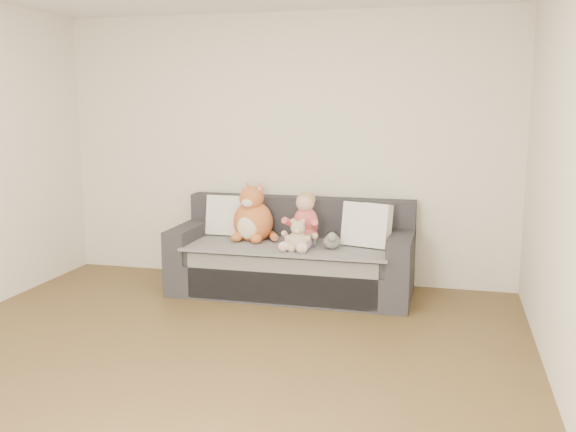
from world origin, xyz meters
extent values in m
plane|color=brown|center=(0.00, 0.00, 0.00)|extent=(5.00, 5.00, 0.00)
plane|color=silver|center=(0.00, 2.50, 1.30)|extent=(4.50, 0.00, 4.50)
cube|color=#29292E|center=(0.20, 2.02, 0.15)|extent=(2.20, 0.90, 0.30)
cube|color=#29292E|center=(0.20, 1.99, 0.38)|extent=(1.90, 0.80, 0.15)
cube|color=#29292E|center=(0.20, 2.37, 0.65)|extent=(2.20, 0.20, 0.40)
cube|color=#29292E|center=(-0.80, 2.02, 0.45)|extent=(0.20, 0.90, 0.30)
cube|color=#29292E|center=(1.20, 2.02, 0.45)|extent=(0.20, 0.90, 0.30)
cube|color=gray|center=(0.20, 1.97, 0.46)|extent=(1.85, 0.88, 0.02)
cube|color=gray|center=(0.20, 1.58, 0.23)|extent=(1.70, 0.02, 0.41)
cube|color=white|center=(-0.49, 2.22, 0.67)|extent=(0.42, 0.19, 0.40)
cube|color=white|center=(0.87, 2.28, 0.65)|extent=(0.43, 0.33, 0.37)
cube|color=white|center=(0.88, 2.04, 0.67)|extent=(0.47, 0.30, 0.41)
ellipsoid|color=#C54E45|center=(0.33, 1.97, 0.56)|extent=(0.23, 0.19, 0.19)
ellipsoid|color=#C54E45|center=(0.33, 1.98, 0.70)|extent=(0.22, 0.19, 0.24)
ellipsoid|color=#DBAA8C|center=(0.33, 1.96, 0.86)|extent=(0.17, 0.17, 0.17)
ellipsoid|color=tan|center=(0.33, 1.98, 0.89)|extent=(0.17, 0.17, 0.13)
cylinder|color=#C54E45|center=(0.21, 1.92, 0.67)|extent=(0.15, 0.23, 0.15)
cylinder|color=#C54E45|center=(0.43, 1.89, 0.67)|extent=(0.11, 0.23, 0.15)
ellipsoid|color=#DBAA8C|center=(0.17, 1.83, 0.60)|extent=(0.06, 0.06, 0.06)
ellipsoid|color=#DBAA8C|center=(0.46, 1.80, 0.60)|extent=(0.06, 0.06, 0.06)
cylinder|color=#E5B2C6|center=(0.24, 1.78, 0.51)|extent=(0.16, 0.30, 0.10)
cylinder|color=#E5B2C6|center=(0.37, 1.76, 0.51)|extent=(0.10, 0.29, 0.10)
ellipsoid|color=#DBAA8C|center=(0.21, 1.64, 0.51)|extent=(0.06, 0.09, 0.05)
ellipsoid|color=#DBAA8C|center=(0.37, 1.62, 0.51)|extent=(0.06, 0.09, 0.05)
ellipsoid|color=#C46F2B|center=(-0.19, 2.07, 0.64)|extent=(0.38, 0.32, 0.40)
ellipsoid|color=beige|center=(-0.21, 1.94, 0.61)|extent=(0.20, 0.09, 0.22)
ellipsoid|color=#C46F2B|center=(-0.20, 2.04, 0.87)|extent=(0.23, 0.23, 0.23)
ellipsoid|color=beige|center=(-0.21, 1.94, 0.84)|extent=(0.11, 0.07, 0.08)
cone|color=#C46F2B|center=(-0.26, 2.09, 0.98)|extent=(0.10, 0.10, 0.08)
cone|color=pink|center=(-0.26, 2.07, 0.98)|extent=(0.06, 0.06, 0.05)
cone|color=#C46F2B|center=(-0.12, 2.07, 0.98)|extent=(0.10, 0.10, 0.08)
cone|color=pink|center=(-0.12, 2.05, 0.98)|extent=(0.06, 0.06, 0.05)
ellipsoid|color=#C46F2B|center=(-0.31, 1.93, 0.52)|extent=(0.11, 0.13, 0.09)
ellipsoid|color=#C46F2B|center=(-0.11, 1.91, 0.52)|extent=(0.11, 0.13, 0.09)
cylinder|color=#C46F2B|center=(-0.01, 2.09, 0.51)|extent=(0.16, 0.26, 0.09)
ellipsoid|color=tan|center=(0.32, 1.72, 0.56)|extent=(0.18, 0.15, 0.18)
ellipsoid|color=tan|center=(0.32, 1.71, 0.68)|extent=(0.13, 0.13, 0.13)
ellipsoid|color=tan|center=(0.28, 1.72, 0.73)|extent=(0.05, 0.05, 0.05)
ellipsoid|color=tan|center=(0.37, 1.73, 0.73)|extent=(0.05, 0.05, 0.05)
ellipsoid|color=beige|center=(0.33, 1.66, 0.66)|extent=(0.05, 0.05, 0.05)
ellipsoid|color=tan|center=(0.24, 1.69, 0.58)|extent=(0.07, 0.07, 0.07)
ellipsoid|color=tan|center=(0.41, 1.71, 0.58)|extent=(0.07, 0.07, 0.07)
ellipsoid|color=tan|center=(0.28, 1.66, 0.50)|extent=(0.07, 0.07, 0.07)
ellipsoid|color=tan|center=(0.38, 1.67, 0.50)|extent=(0.07, 0.07, 0.07)
ellipsoid|color=white|center=(0.59, 1.87, 0.54)|extent=(0.15, 0.19, 0.13)
ellipsoid|color=white|center=(0.61, 1.78, 0.60)|extent=(0.09, 0.09, 0.09)
ellipsoid|color=black|center=(0.58, 1.79, 0.64)|extent=(0.03, 0.03, 0.03)
ellipsoid|color=black|center=(0.64, 1.80, 0.64)|extent=(0.03, 0.03, 0.03)
cylinder|color=#713591|center=(0.39, 1.90, 0.52)|extent=(0.09, 0.09, 0.09)
cone|color=#43AF5A|center=(0.39, 1.90, 0.58)|extent=(0.08, 0.08, 0.04)
cylinder|color=#43AF5A|center=(0.35, 1.92, 0.53)|extent=(0.02, 0.02, 0.06)
cylinder|color=#43AF5A|center=(0.44, 1.88, 0.53)|extent=(0.02, 0.02, 0.06)
camera|label=1|loc=(1.58, -3.60, 1.75)|focal=40.00mm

